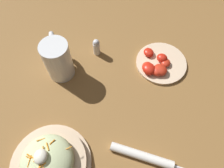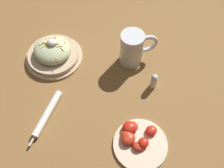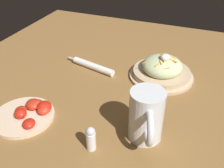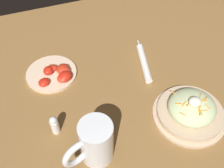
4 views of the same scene
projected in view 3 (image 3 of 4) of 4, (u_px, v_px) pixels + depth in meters
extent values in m
plane|color=olive|center=(128.00, 98.00, 0.89)|extent=(1.43, 1.43, 0.00)
cylinder|color=#D1B28E|center=(161.00, 76.00, 1.00)|extent=(0.24, 0.24, 0.01)
cylinder|color=#D1B28E|center=(162.00, 73.00, 0.99)|extent=(0.21, 0.21, 0.02)
ellipsoid|color=beige|center=(162.00, 66.00, 0.97)|extent=(0.15, 0.15, 0.07)
cylinder|color=orange|center=(167.00, 56.00, 0.97)|extent=(0.03, 0.01, 0.01)
cylinder|color=orange|center=(162.00, 54.00, 0.98)|extent=(0.02, 0.02, 0.01)
cylinder|color=orange|center=(166.00, 54.00, 0.98)|extent=(0.02, 0.01, 0.01)
cylinder|color=orange|center=(146.00, 63.00, 0.95)|extent=(0.02, 0.03, 0.00)
cylinder|color=orange|center=(172.00, 57.00, 0.97)|extent=(0.01, 0.03, 0.00)
cylinder|color=orange|center=(157.00, 65.00, 0.92)|extent=(0.02, 0.01, 0.01)
cylinder|color=orange|center=(165.00, 56.00, 0.97)|extent=(0.02, 0.02, 0.01)
cylinder|color=orange|center=(169.00, 59.00, 0.94)|extent=(0.02, 0.01, 0.01)
cylinder|color=orange|center=(174.00, 60.00, 0.95)|extent=(0.03, 0.01, 0.01)
cylinder|color=orange|center=(166.00, 69.00, 0.91)|extent=(0.01, 0.02, 0.01)
cylinder|color=orange|center=(167.00, 59.00, 0.95)|extent=(0.02, 0.00, 0.01)
cylinder|color=orange|center=(173.00, 61.00, 0.94)|extent=(0.01, 0.03, 0.01)
cylinder|color=orange|center=(161.00, 63.00, 0.93)|extent=(0.02, 0.02, 0.01)
cylinder|color=orange|center=(174.00, 61.00, 0.94)|extent=(0.01, 0.02, 0.00)
cylinder|color=orange|center=(163.00, 61.00, 0.94)|extent=(0.02, 0.01, 0.01)
ellipsoid|color=white|center=(165.00, 57.00, 0.94)|extent=(0.04, 0.04, 0.02)
cylinder|color=white|center=(146.00, 115.00, 0.70)|extent=(0.09, 0.09, 0.15)
cylinder|color=gold|center=(145.00, 124.00, 0.72)|extent=(0.08, 0.08, 0.09)
cylinder|color=white|center=(147.00, 110.00, 0.69)|extent=(0.08, 0.08, 0.01)
torus|color=white|center=(149.00, 128.00, 0.64)|extent=(0.09, 0.05, 0.09)
cylinder|color=white|center=(93.00, 66.00, 1.04)|extent=(0.07, 0.19, 0.03)
cylinder|color=silver|center=(72.00, 59.00, 1.10)|extent=(0.02, 0.04, 0.01)
cylinder|color=beige|center=(24.00, 116.00, 0.80)|extent=(0.19, 0.19, 0.01)
ellipsoid|color=red|center=(33.00, 104.00, 0.82)|extent=(0.07, 0.07, 0.03)
ellipsoid|color=red|center=(21.00, 110.00, 0.81)|extent=(0.05, 0.04, 0.02)
ellipsoid|color=red|center=(29.00, 124.00, 0.75)|extent=(0.05, 0.05, 0.02)
ellipsoid|color=red|center=(20.00, 113.00, 0.79)|extent=(0.05, 0.05, 0.03)
ellipsoid|color=red|center=(37.00, 104.00, 0.82)|extent=(0.06, 0.06, 0.03)
ellipsoid|color=red|center=(44.00, 109.00, 0.80)|extent=(0.05, 0.05, 0.03)
ellipsoid|color=red|center=(44.00, 107.00, 0.81)|extent=(0.07, 0.07, 0.03)
cylinder|color=white|center=(91.00, 141.00, 0.69)|extent=(0.03, 0.03, 0.05)
sphere|color=silver|center=(90.00, 132.00, 0.67)|extent=(0.02, 0.02, 0.02)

